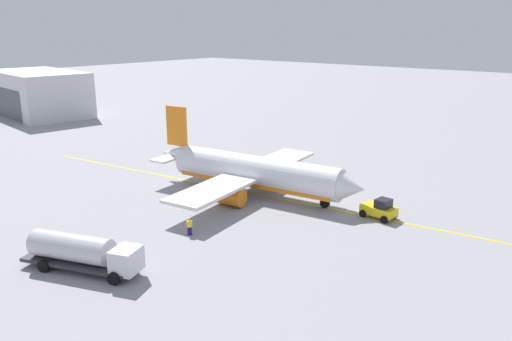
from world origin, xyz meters
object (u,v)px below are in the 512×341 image
Objects in this scene: fuel_tanker at (82,252)px; safety_cone_nose at (354,190)px; airplane at (253,172)px; pushback_tug at (380,209)px; refueling_worker at (190,227)px.

safety_cone_nose is at bearing 76.95° from fuel_tanker.
airplane is at bearing 94.43° from fuel_tanker.
fuel_tanker is 30.31m from pushback_tug.
airplane reaches higher than safety_cone_nose.
refueling_worker is (3.30, -13.82, -1.91)m from airplane.
refueling_worker is 2.93× the size of safety_cone_nose.
fuel_tanker is 2.90× the size of pushback_tug.
fuel_tanker is 11.05m from refueling_worker.
safety_cone_nose is at bearing 136.96° from pushback_tug.
airplane is 12.70m from safety_cone_nose.
safety_cone_nose is (9.52, 8.04, -2.44)m from airplane.
pushback_tug is at bearing 62.79° from fuel_tanker.
airplane is 24.84m from fuel_tanker.
airplane reaches higher than fuel_tanker.
fuel_tanker is at bearing -97.20° from refueling_worker.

